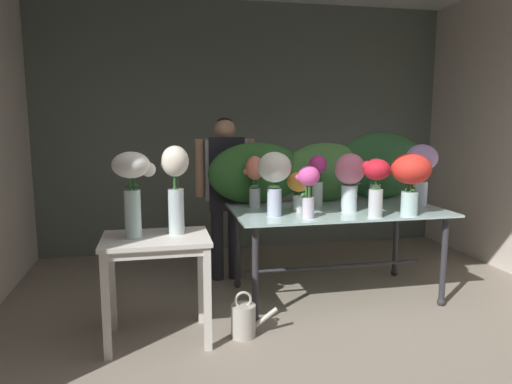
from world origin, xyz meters
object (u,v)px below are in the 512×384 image
(vase_magenta_freesia, at_px, (318,178))
(vase_lilac_snapdragons, at_px, (421,166))
(vase_fuchsia_stock, at_px, (308,186))
(vase_white_roses_tall, at_px, (133,182))
(vase_ivory_ranunculus, at_px, (275,174))
(vase_scarlet_lilies, at_px, (411,175))
(vase_crimson_peonies, at_px, (376,180))
(watering_can, at_px, (244,320))
(vase_sunset_dahlias, at_px, (299,187))
(florist, at_px, (225,182))
(display_table_glass, at_px, (336,221))
(vase_rosy_roses, at_px, (350,176))
(side_table_white, at_px, (156,252))
(vase_cream_lisianthus_tall, at_px, (175,182))
(vase_coral_tulips, at_px, (255,178))
(vase_blush_anemones, at_px, (375,177))

(vase_magenta_freesia, bearing_deg, vase_lilac_snapdragons, -12.04)
(vase_fuchsia_stock, relative_size, vase_white_roses_tall, 0.69)
(vase_fuchsia_stock, bearing_deg, vase_ivory_ranunculus, 150.08)
(vase_scarlet_lilies, relative_size, vase_white_roses_tall, 0.84)
(vase_crimson_peonies, relative_size, vase_ivory_ranunculus, 0.90)
(vase_scarlet_lilies, relative_size, watering_can, 1.42)
(watering_can, bearing_deg, vase_sunset_dahlias, 44.27)
(vase_crimson_peonies, bearing_deg, florist, 134.06)
(vase_lilac_snapdragons, distance_m, vase_ivory_ranunculus, 1.38)
(display_table_glass, xyz_separation_m, vase_sunset_dahlias, (-0.36, -0.05, 0.32))
(vase_rosy_roses, xyz_separation_m, vase_white_roses_tall, (-1.75, -0.39, 0.05))
(side_table_white, height_order, vase_cream_lisianthus_tall, vase_cream_lisianthus_tall)
(display_table_glass, distance_m, vase_coral_tulips, 0.81)
(display_table_glass, xyz_separation_m, vase_cream_lisianthus_tall, (-1.40, -0.48, 0.45))
(side_table_white, distance_m, vase_cream_lisianthus_tall, 0.51)
(vase_magenta_freesia, distance_m, vase_coral_tulips, 0.56)
(vase_magenta_freesia, bearing_deg, side_table_white, -155.09)
(display_table_glass, relative_size, side_table_white, 2.40)
(side_table_white, bearing_deg, vase_ivory_ranunculus, 19.52)
(display_table_glass, bearing_deg, vase_crimson_peonies, -68.41)
(vase_blush_anemones, distance_m, vase_cream_lisianthus_tall, 1.85)
(vase_lilac_snapdragons, relative_size, vase_white_roses_tall, 0.93)
(watering_can, bearing_deg, vase_scarlet_lilies, 8.45)
(vase_rosy_roses, height_order, vase_magenta_freesia, vase_rosy_roses)
(vase_scarlet_lilies, bearing_deg, vase_rosy_roses, 146.15)
(side_table_white, relative_size, vase_white_roses_tall, 1.28)
(florist, height_order, vase_coral_tulips, florist)
(vase_blush_anemones, bearing_deg, side_table_white, -163.56)
(vase_scarlet_lilies, bearing_deg, vase_magenta_freesia, 138.07)
(vase_magenta_freesia, relative_size, vase_ivory_ranunculus, 0.89)
(watering_can, bearing_deg, vase_crimson_peonies, 10.52)
(vase_cream_lisianthus_tall, bearing_deg, florist, 65.37)
(vase_rosy_roses, bearing_deg, watering_can, -154.55)
(display_table_glass, height_order, vase_scarlet_lilies, vase_scarlet_lilies)
(florist, height_order, vase_scarlet_lilies, florist)
(vase_fuchsia_stock, relative_size, vase_sunset_dahlias, 1.24)
(vase_rosy_roses, distance_m, vase_blush_anemones, 0.36)
(vase_coral_tulips, bearing_deg, vase_magenta_freesia, -6.83)
(vase_sunset_dahlias, distance_m, vase_ivory_ranunculus, 0.32)
(vase_rosy_roses, height_order, vase_ivory_ranunculus, vase_ivory_ranunculus)
(vase_scarlet_lilies, height_order, vase_ivory_ranunculus, vase_ivory_ranunculus)
(florist, distance_m, vase_sunset_dahlias, 0.88)
(vase_lilac_snapdragons, relative_size, vase_cream_lisianthus_tall, 0.88)
(display_table_glass, height_order, vase_rosy_roses, vase_rosy_roses)
(vase_scarlet_lilies, bearing_deg, vase_blush_anemones, 100.63)
(vase_rosy_roses, distance_m, vase_lilac_snapdragons, 0.71)
(vase_magenta_freesia, xyz_separation_m, vase_coral_tulips, (-0.56, 0.07, 0.01))
(vase_rosy_roses, bearing_deg, side_table_white, -166.32)
(vase_ivory_ranunculus, bearing_deg, watering_can, -128.34)
(vase_crimson_peonies, relative_size, vase_white_roses_tall, 0.78)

